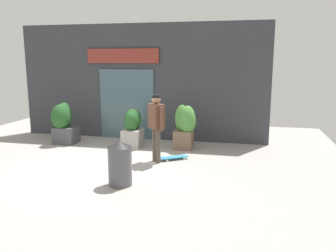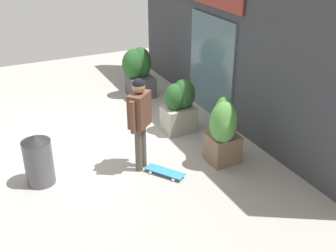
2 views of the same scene
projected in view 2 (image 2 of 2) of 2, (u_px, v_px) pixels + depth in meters
name	position (u px, v px, depth m)	size (l,w,h in m)	color
ground_plane	(92.00, 146.00, 8.41)	(12.00, 12.00, 0.00)	#9E9993
building_facade	(229.00, 39.00, 8.82)	(8.03, 0.31, 3.63)	#383A3F
skateboarder	(140.00, 115.00, 7.21)	(0.48, 0.49, 1.72)	#4C4238
skateboard	(165.00, 172.00, 7.46)	(0.73, 0.59, 0.08)	teal
planter_box_left	(180.00, 103.00, 8.79)	(0.53, 0.68, 1.12)	gray
planter_box_right	(138.00, 70.00, 10.51)	(0.73, 0.74, 1.25)	#47474C
planter_box_mid	(223.00, 129.00, 7.52)	(0.63, 0.62, 1.27)	brown
trash_bin	(38.00, 159.00, 7.06)	(0.49, 0.49, 0.92)	#4C4C51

